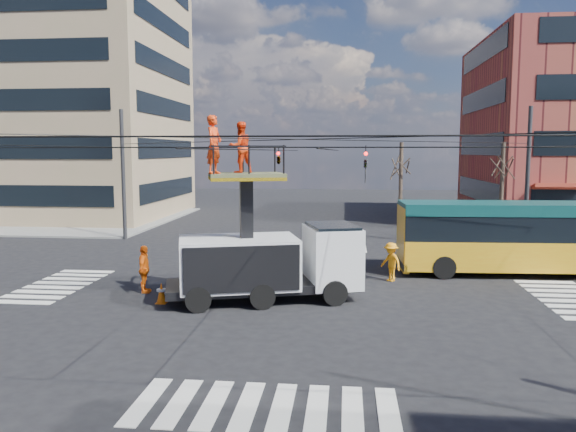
% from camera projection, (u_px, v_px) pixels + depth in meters
% --- Properties ---
extents(ground, '(120.00, 120.00, 0.00)m').
position_uv_depth(ground, '(302.00, 292.00, 21.89)').
color(ground, black).
rests_on(ground, ground).
extents(sidewalk_nw, '(18.00, 18.00, 0.12)m').
position_uv_depth(sidewalk_nw, '(61.00, 219.00, 44.80)').
color(sidewalk_nw, slate).
rests_on(sidewalk_nw, ground).
extents(crosswalks, '(22.40, 22.40, 0.02)m').
position_uv_depth(crosswalks, '(302.00, 291.00, 21.89)').
color(crosswalks, silver).
rests_on(crosswalks, ground).
extents(building_tower, '(18.06, 16.06, 30.00)m').
position_uv_depth(building_tower, '(59.00, 35.00, 46.13)').
color(building_tower, '#988660').
rests_on(building_tower, ground).
extents(overhead_network, '(24.24, 24.24, 8.00)m').
position_uv_depth(overhead_network, '(301.00, 181.00, 21.81)').
color(overhead_network, '#2D2D30').
rests_on(overhead_network, ground).
extents(tree_a, '(2.00, 2.00, 6.00)m').
position_uv_depth(tree_a, '(401.00, 165.00, 34.19)').
color(tree_a, '#382B21').
rests_on(tree_a, ground).
extents(tree_b, '(2.00, 2.00, 6.00)m').
position_uv_depth(tree_b, '(503.00, 165.00, 33.57)').
color(tree_b, '#382B21').
rests_on(tree_b, ground).
extents(utility_truck, '(7.36, 4.22, 6.68)m').
position_uv_depth(utility_truck, '(268.00, 243.00, 20.45)').
color(utility_truck, black).
rests_on(utility_truck, ground).
extents(city_bus, '(11.51, 3.10, 3.20)m').
position_uv_depth(city_bus, '(530.00, 236.00, 24.84)').
color(city_bus, orange).
rests_on(city_bus, ground).
extents(traffic_cone, '(0.36, 0.36, 0.75)m').
position_uv_depth(traffic_cone, '(161.00, 293.00, 20.20)').
color(traffic_cone, orange).
rests_on(traffic_cone, ground).
extents(worker_ground, '(0.59, 1.13, 1.85)m').
position_uv_depth(worker_ground, '(144.00, 269.00, 21.64)').
color(worker_ground, orange).
rests_on(worker_ground, ground).
extents(flagger, '(1.15, 1.21, 1.64)m').
position_uv_depth(flagger, '(391.00, 262.00, 23.59)').
color(flagger, orange).
rests_on(flagger, ground).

